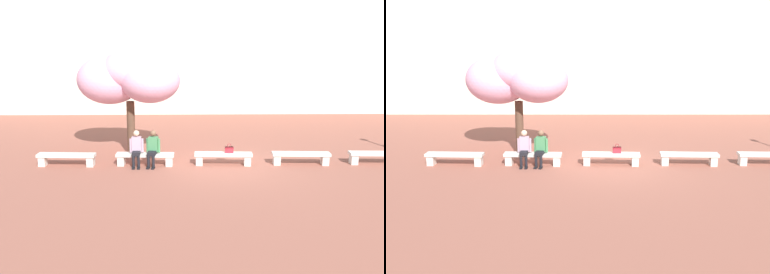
# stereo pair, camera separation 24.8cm
# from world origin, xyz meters

# --- Properties ---
(ground_plane) EXTENTS (100.00, 100.00, 0.00)m
(ground_plane) POSITION_xyz_m (0.00, 0.00, 0.00)
(ground_plane) COLOR #8E5142
(building_facade) EXTENTS (28.00, 4.00, 9.42)m
(building_facade) POSITION_xyz_m (0.00, 12.38, 4.71)
(building_facade) COLOR beige
(building_facade) RESTS_ON ground
(stone_bench_west_end) EXTENTS (2.09, 0.52, 0.45)m
(stone_bench_west_end) POSITION_xyz_m (-5.64, 0.00, 0.31)
(stone_bench_west_end) COLOR beige
(stone_bench_west_end) RESTS_ON ground
(stone_bench_near_west) EXTENTS (2.09, 0.52, 0.45)m
(stone_bench_near_west) POSITION_xyz_m (-2.82, 0.00, 0.31)
(stone_bench_near_west) COLOR beige
(stone_bench_near_west) RESTS_ON ground
(stone_bench_center) EXTENTS (2.09, 0.52, 0.45)m
(stone_bench_center) POSITION_xyz_m (0.00, 0.00, 0.31)
(stone_bench_center) COLOR beige
(stone_bench_center) RESTS_ON ground
(stone_bench_near_east) EXTENTS (2.09, 0.52, 0.45)m
(stone_bench_near_east) POSITION_xyz_m (2.82, 0.00, 0.31)
(stone_bench_near_east) COLOR beige
(stone_bench_near_east) RESTS_ON ground
(stone_bench_east_end) EXTENTS (2.09, 0.52, 0.45)m
(stone_bench_east_end) POSITION_xyz_m (5.64, 0.00, 0.31)
(stone_bench_east_end) COLOR beige
(stone_bench_east_end) RESTS_ON ground
(person_seated_left) EXTENTS (0.51, 0.68, 1.29)m
(person_seated_left) POSITION_xyz_m (-3.12, -0.05, 0.70)
(person_seated_left) COLOR black
(person_seated_left) RESTS_ON ground
(person_seated_right) EXTENTS (0.50, 0.72, 1.29)m
(person_seated_right) POSITION_xyz_m (-2.53, -0.05, 0.70)
(person_seated_right) COLOR black
(person_seated_right) RESTS_ON ground
(handbag) EXTENTS (0.30, 0.15, 0.34)m
(handbag) POSITION_xyz_m (0.21, 0.02, 0.58)
(handbag) COLOR #A3232D
(handbag) RESTS_ON stone_bench_center
(cherry_tree_main) EXTENTS (3.97, 2.74, 4.08)m
(cherry_tree_main) POSITION_xyz_m (-3.51, 1.55, 3.00)
(cherry_tree_main) COLOR #513828
(cherry_tree_main) RESTS_ON ground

